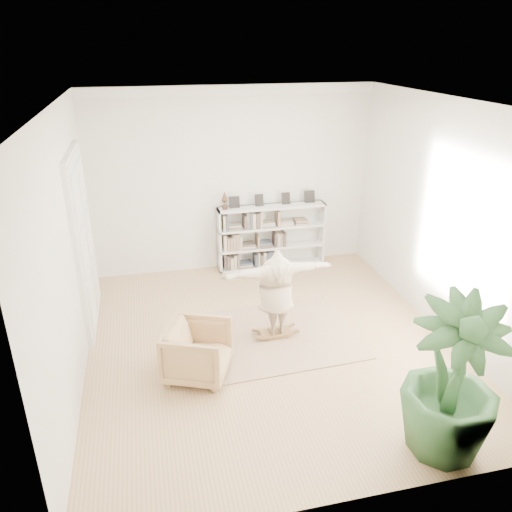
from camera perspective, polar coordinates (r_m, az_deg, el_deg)
The scene contains 9 objects.
floor at distance 7.90m, azimuth 1.61°, elevation -9.85°, with size 6.00×6.00×0.00m, color #A18153.
room_shell at distance 9.51m, azimuth -2.82°, elevation 18.46°, with size 6.00×6.00×6.00m.
doors at distance 8.28m, azimuth -19.08°, elevation 1.35°, with size 0.09×1.78×2.92m.
bookshelf at distance 10.21m, azimuth 1.73°, elevation 2.21°, with size 2.20×0.35×1.64m.
armchair at distance 7.05m, azimuth -6.69°, elevation -10.78°, with size 0.83×0.85×0.78m, color tan.
rug at distance 8.05m, azimuth 2.24°, elevation -9.07°, with size 2.50×2.00×0.02m, color tan.
rocker_board at distance 8.02m, azimuth 2.25°, elevation -8.73°, with size 0.50×0.32×0.10m.
person at distance 7.64m, azimuth 2.34°, elevation -3.90°, with size 1.73×0.47×1.41m, color beige.
houseplant at distance 5.97m, azimuth 21.52°, elevation -13.04°, with size 1.07×1.07×1.91m, color #2C562B.
Camera 1 is at (-1.70, -6.38, 4.34)m, focal length 35.00 mm.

